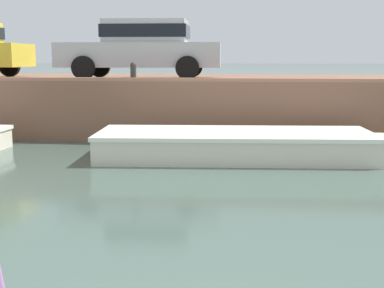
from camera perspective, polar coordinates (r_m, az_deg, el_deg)
ground_plane at (r=7.69m, az=4.13°, el=-6.05°), size 400.00×400.00×0.00m
far_quay_wall at (r=15.51m, az=5.40°, el=4.39°), size 60.00×6.00×1.47m
far_wall_coping at (r=12.59m, az=5.19°, el=6.83°), size 60.00×0.24×0.08m
boat_moored_central_cream at (r=10.86m, az=6.03°, el=-0.12°), size 6.66×2.40×0.55m
car_left_inner_silver at (r=14.65m, az=-5.28°, el=10.31°), size 4.39×2.09×1.54m
mooring_bollard_mid at (r=13.03m, az=-6.28°, el=7.77°), size 0.15×0.15×0.44m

